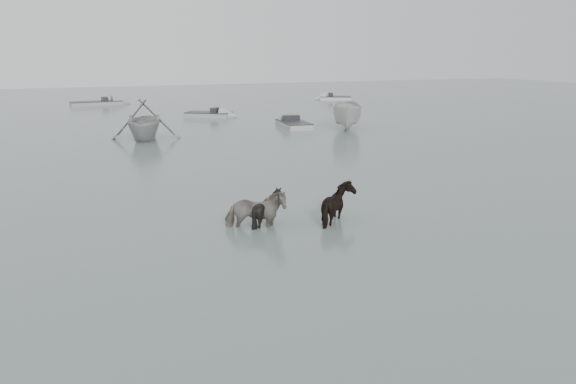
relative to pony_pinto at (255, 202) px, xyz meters
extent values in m
plane|color=#54645F|center=(1.05, -0.08, -0.77)|extent=(140.00, 140.00, 0.00)
imported|color=black|center=(0.00, 0.00, 0.00)|extent=(1.99, 1.39, 1.54)
imported|color=black|center=(2.57, -0.37, -0.03)|extent=(1.64, 1.77, 1.47)
imported|color=black|center=(0.46, 0.23, -0.13)|extent=(1.29, 1.18, 1.28)
imported|color=#A1A4A1|center=(-0.73, 18.38, 0.48)|extent=(5.02, 5.51, 2.50)
imported|color=beige|center=(12.38, 18.13, 0.22)|extent=(4.06, 5.41, 1.97)
camera|label=1|loc=(-4.88, -15.07, 4.32)|focal=35.00mm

